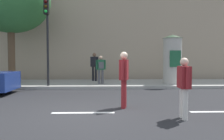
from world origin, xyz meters
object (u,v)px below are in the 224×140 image
street_tree (10,0)px  pedestrian_in_red_top (94,64)px  poster_column (172,59)px  pedestrian_near_pole (124,75)px  traffic_light (47,29)px  pedestrian_with_backpack (101,67)px  pedestrian_with_bag (184,83)px

street_tree → pedestrian_in_red_top: (4.76, 1.16, -3.75)m
poster_column → pedestrian_near_pole: poster_column is taller
traffic_light → street_tree: size_ratio=0.66×
traffic_light → street_tree: (-2.46, 1.51, 1.85)m
traffic_light → pedestrian_with_backpack: bearing=18.2°
traffic_light → pedestrian_near_pole: size_ratio=2.50×
pedestrian_in_red_top → pedestrian_with_backpack: bearing=-75.8°
street_tree → pedestrian_near_pole: bearing=-45.5°
pedestrian_near_pole → pedestrian_in_red_top: bearing=99.9°
poster_column → pedestrian_in_red_top: 4.86m
pedestrian_near_pole → pedestrian_in_red_top: (-1.28, 7.30, 0.17)m
pedestrian_near_pole → pedestrian_with_backpack: pedestrian_near_pole is taller
traffic_light → pedestrian_in_red_top: size_ratio=2.45×
poster_column → street_tree: (-9.27, 0.61, 3.41)m
street_tree → pedestrian_in_red_top: street_tree is taller
poster_column → street_tree: bearing=176.3°
poster_column → street_tree: size_ratio=0.41×
street_tree → pedestrian_near_pole: 9.45m
traffic_light → poster_column: bearing=7.6°
pedestrian_with_backpack → pedestrian_in_red_top: (-0.45, 1.78, 0.14)m
pedestrian_near_pole → pedestrian_with_bag: size_ratio=1.12×
street_tree → pedestrian_near_pole: size_ratio=3.82×
poster_column → pedestrian_in_red_top: (-4.52, 1.77, -0.34)m
poster_column → pedestrian_with_bag: size_ratio=1.77×
poster_column → pedestrian_with_bag: 7.14m
poster_column → street_tree: 9.90m
pedestrian_in_red_top → pedestrian_with_bag: bearing=-72.6°
poster_column → pedestrian_with_backpack: (-4.07, -0.01, -0.48)m
pedestrian_with_bag → poster_column: bearing=75.2°
poster_column → pedestrian_with_backpack: size_ratio=1.76×
pedestrian_with_backpack → pedestrian_in_red_top: pedestrian_in_red_top is taller
street_tree → pedestrian_in_red_top: size_ratio=3.75×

